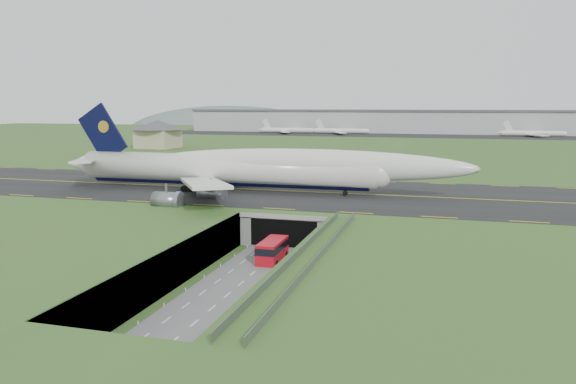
% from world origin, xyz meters
% --- Properties ---
extents(ground, '(900.00, 900.00, 0.00)m').
position_xyz_m(ground, '(0.00, 0.00, 0.00)').
color(ground, '#335522').
rests_on(ground, ground).
extents(airfield_deck, '(800.00, 800.00, 6.00)m').
position_xyz_m(airfield_deck, '(0.00, 0.00, 3.00)').
color(airfield_deck, gray).
rests_on(airfield_deck, ground).
extents(trench_road, '(12.00, 75.00, 0.20)m').
position_xyz_m(trench_road, '(0.00, -7.50, 0.10)').
color(trench_road, slate).
rests_on(trench_road, ground).
extents(taxiway, '(800.00, 44.00, 0.18)m').
position_xyz_m(taxiway, '(0.00, 33.00, 6.09)').
color(taxiway, black).
rests_on(taxiway, airfield_deck).
extents(tunnel_portal, '(17.00, 22.30, 6.00)m').
position_xyz_m(tunnel_portal, '(0.00, 16.71, 3.33)').
color(tunnel_portal, gray).
rests_on(tunnel_portal, ground).
extents(guideway, '(3.00, 53.00, 7.05)m').
position_xyz_m(guideway, '(11.00, -19.11, 5.32)').
color(guideway, '#A8A8A3').
rests_on(guideway, ground).
extents(jumbo_jet, '(92.46, 59.93, 19.82)m').
position_xyz_m(jumbo_jet, '(-13.10, 29.41, 11.33)').
color(jumbo_jet, silver).
rests_on(jumbo_jet, ground).
extents(shuttle_tram, '(3.27, 8.36, 3.38)m').
position_xyz_m(shuttle_tram, '(0.71, -0.68, 1.85)').
color(shuttle_tram, red).
rests_on(shuttle_tram, ground).
extents(service_building, '(23.59, 23.59, 12.24)m').
position_xyz_m(service_building, '(-94.79, 136.68, 13.25)').
color(service_building, tan).
rests_on(service_building, ground).
extents(cargo_terminal, '(320.00, 67.00, 15.60)m').
position_xyz_m(cargo_terminal, '(-0.13, 299.41, 13.96)').
color(cargo_terminal, '#B2B2B2').
rests_on(cargo_terminal, ground).
extents(distant_hills, '(700.00, 91.00, 60.00)m').
position_xyz_m(distant_hills, '(64.38, 430.00, -4.00)').
color(distant_hills, '#51625F').
rests_on(distant_hills, ground).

